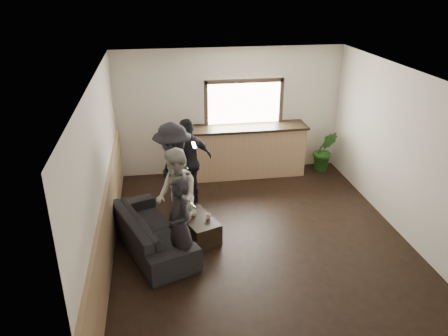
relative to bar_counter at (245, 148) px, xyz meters
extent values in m
cube|color=black|center=(-0.30, -2.70, -0.64)|extent=(5.00, 6.00, 0.01)
cube|color=silver|center=(-0.30, -2.70, 2.16)|extent=(5.00, 6.00, 0.01)
cube|color=beige|center=(-0.30, 0.30, 0.76)|extent=(5.00, 0.01, 2.80)
cube|color=beige|center=(-0.30, -5.70, 0.76)|extent=(5.00, 0.01, 2.80)
cube|color=beige|center=(-2.80, -2.70, 0.76)|extent=(0.01, 6.00, 2.80)
cube|color=beige|center=(2.20, -2.70, 0.76)|extent=(0.01, 6.00, 2.80)
cube|color=#9E7B59|center=(-2.77, -2.70, -0.09)|extent=(0.06, 5.90, 1.10)
cube|color=tan|center=(0.00, -0.02, -0.09)|extent=(2.60, 0.60, 1.10)
cube|color=black|center=(0.00, -0.02, 0.48)|extent=(2.70, 0.68, 0.05)
cube|color=white|center=(0.00, 0.26, 0.96)|extent=(1.60, 0.06, 0.90)
cube|color=#3F3326|center=(0.00, 0.23, 1.45)|extent=(1.72, 0.08, 0.08)
cube|color=#3F3326|center=(-0.84, 0.23, 0.96)|extent=(0.08, 0.08, 1.06)
cube|color=#3F3326|center=(0.84, 0.23, 0.96)|extent=(0.08, 0.08, 1.06)
imported|color=black|center=(-2.12, -2.60, -0.33)|extent=(1.54, 2.28, 0.62)
cube|color=black|center=(-1.32, -2.45, -0.45)|extent=(0.75, 0.97, 0.38)
imported|color=silver|center=(-1.40, -2.35, -0.21)|extent=(0.16, 0.16, 0.10)
imported|color=silver|center=(-1.14, -2.49, -0.21)|extent=(0.13, 0.13, 0.09)
imported|color=#2D6623|center=(1.85, -0.06, -0.16)|extent=(0.60, 0.52, 0.97)
imported|color=black|center=(-1.67, -3.25, 0.11)|extent=(0.54, 0.65, 1.51)
cube|color=black|center=(-1.47, -3.17, 0.41)|extent=(0.11, 0.10, 0.12)
cube|color=white|center=(-1.47, -3.18, 0.41)|extent=(0.09, 0.09, 0.11)
imported|color=#B3AFA1|center=(-1.67, -2.48, 0.19)|extent=(0.83, 0.95, 1.66)
cube|color=black|center=(-1.45, -2.41, 0.39)|extent=(0.11, 0.09, 0.12)
cube|color=white|center=(-1.45, -2.42, 0.39)|extent=(0.09, 0.08, 0.11)
imported|color=black|center=(-1.67, -1.76, 0.29)|extent=(0.91, 1.31, 1.86)
cube|color=black|center=(-1.46, -1.72, 0.40)|extent=(0.10, 0.09, 0.12)
cube|color=white|center=(-1.46, -1.72, 0.41)|extent=(0.09, 0.08, 0.11)
imported|color=black|center=(-1.35, -1.14, 0.23)|extent=(1.10, 0.82, 1.74)
cube|color=black|center=(-1.26, -1.34, 0.65)|extent=(0.10, 0.11, 0.12)
cube|color=white|center=(-1.26, -1.34, 0.65)|extent=(0.09, 0.10, 0.11)
camera|label=1|loc=(-1.90, -8.89, 3.54)|focal=35.00mm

